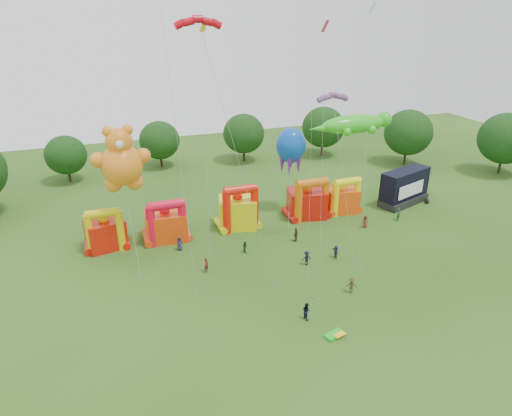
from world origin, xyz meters
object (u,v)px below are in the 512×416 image
object	(u,v)px
gecko_kite	(354,132)
spectator_4	(296,235)
bouncy_castle_2	(238,211)
stage_trailer	(404,187)
octopus_kite	(290,170)
teddy_bear_kite	(123,171)
bouncy_castle_0	(105,232)
spectator_0	(180,244)

from	to	relation	value
gecko_kite	spectator_4	world-z (taller)	gecko_kite
bouncy_castle_2	spectator_4	xyz separation A→B (m)	(5.96, -6.69, -1.58)
gecko_kite	spectator_4	size ratio (longest dim) A/B	7.55
stage_trailer	octopus_kite	distance (m)	19.46
octopus_kite	teddy_bear_kite	bearing A→B (deg)	-171.01
bouncy_castle_0	stage_trailer	size ratio (longest dim) A/B	0.63
gecko_kite	spectator_0	size ratio (longest dim) A/B	7.99
teddy_bear_kite	spectator_0	distance (m)	11.59
teddy_bear_kite	octopus_kite	distance (m)	24.20
bouncy_castle_2	teddy_bear_kite	world-z (taller)	teddy_bear_kite
bouncy_castle_0	gecko_kite	xyz separation A→B (m)	(35.78, 0.38, 9.93)
bouncy_castle_2	gecko_kite	bearing A→B (deg)	0.76
spectator_0	spectator_4	xyz separation A→B (m)	(15.14, -2.79, 0.05)
gecko_kite	spectator_0	xyz separation A→B (m)	(-26.96, -4.14, -11.28)
bouncy_castle_2	spectator_4	world-z (taller)	bouncy_castle_2
stage_trailer	octopus_kite	bearing A→B (deg)	172.96
gecko_kite	octopus_kite	bearing A→B (deg)	169.75
spectator_4	spectator_0	bearing A→B (deg)	-52.17
octopus_kite	spectator_4	bearing A→B (deg)	-107.41
octopus_kite	spectator_4	xyz separation A→B (m)	(-2.69, -8.58, -6.03)
spectator_4	bouncy_castle_0	bearing A→B (deg)	-57.00
bouncy_castle_2	teddy_bear_kite	xyz separation A→B (m)	(-14.97, -1.85, 8.19)
gecko_kite	spectator_0	world-z (taller)	gecko_kite
stage_trailer	spectator_0	world-z (taller)	stage_trailer
bouncy_castle_2	spectator_0	world-z (taller)	bouncy_castle_2
teddy_bear_kite	octopus_kite	xyz separation A→B (m)	(23.62, 3.74, -3.74)
stage_trailer	spectator_0	size ratio (longest dim) A/B	5.09
gecko_kite	octopus_kite	xyz separation A→B (m)	(-9.14, 1.65, -5.20)
bouncy_castle_2	teddy_bear_kite	distance (m)	17.17
octopus_kite	spectator_4	size ratio (longest dim) A/B	6.61
spectator_0	octopus_kite	bearing A→B (deg)	5.21
bouncy_castle_2	stage_trailer	world-z (taller)	bouncy_castle_2
teddy_bear_kite	bouncy_castle_0	bearing A→B (deg)	150.65
bouncy_castle_2	octopus_kite	world-z (taller)	octopus_kite
bouncy_castle_0	gecko_kite	distance (m)	37.13
bouncy_castle_0	octopus_kite	size ratio (longest dim) A/B	0.46
octopus_kite	spectator_0	size ratio (longest dim) A/B	6.98
teddy_bear_kite	spectator_4	distance (m)	23.60
stage_trailer	spectator_4	xyz separation A→B (m)	(-21.52, -6.25, -1.72)
bouncy_castle_0	gecko_kite	world-z (taller)	gecko_kite
octopus_kite	spectator_0	distance (m)	19.71
octopus_kite	spectator_4	distance (m)	10.83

